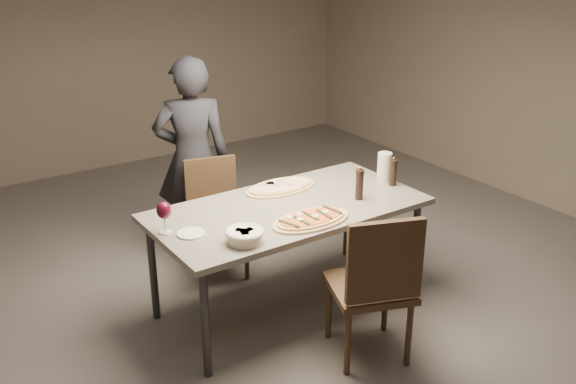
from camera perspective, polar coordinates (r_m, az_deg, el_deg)
room at (r=3.98m, az=0.00°, el=7.35°), size 7.00×7.00×7.00m
dining_table at (r=4.22m, az=0.00°, el=-1.98°), size 1.80×0.90×0.75m
zucchini_pizza at (r=3.97m, az=2.04°, el=-2.43°), size 0.54×0.30×0.05m
ham_pizza at (r=4.47m, az=-0.67°, el=0.46°), size 0.54×0.30×0.04m
bread_basket at (r=3.70m, az=-3.87°, el=-3.82°), size 0.23×0.23×0.08m
oil_dish at (r=4.09m, az=2.89°, el=-1.78°), size 0.14×0.14×0.02m
pepper_mill_left at (r=4.57m, az=9.33°, el=1.76°), size 0.05×0.05×0.21m
pepper_mill_right at (r=4.29m, az=6.37°, el=0.72°), size 0.06×0.06×0.23m
carafe at (r=4.64m, az=8.56°, el=2.21°), size 0.10×0.10×0.21m
wine_glass at (r=3.84m, az=-10.97°, el=-1.71°), size 0.09×0.09×0.20m
side_plate at (r=3.85m, az=-8.61°, el=-3.66°), size 0.17×0.17×0.01m
chair_near at (r=3.77m, az=7.80°, el=-7.82°), size 0.60×0.60×0.98m
chair_far at (r=4.83m, az=-6.52°, el=-1.59°), size 0.50×0.50×0.86m
diner at (r=4.98m, az=-8.49°, el=2.91°), size 0.69×0.59×1.59m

